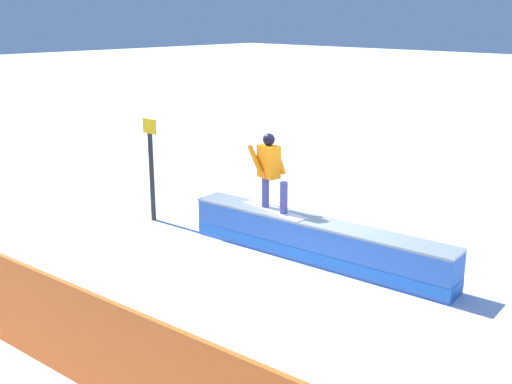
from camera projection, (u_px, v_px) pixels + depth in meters
ground_plane at (315, 260)px, 10.96m from camera, size 120.00×120.00×0.00m
grind_box at (316, 242)px, 10.87m from camera, size 5.13×1.10×0.74m
snowboarder at (270, 169)px, 11.18m from camera, size 1.52×0.47×1.40m
safety_fence at (57, 326)px, 7.36m from camera, size 13.92×1.46×1.26m
trail_marker at (151, 167)px, 12.80m from camera, size 0.40×0.10×2.15m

